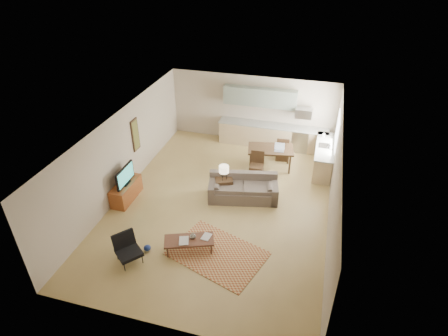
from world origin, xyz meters
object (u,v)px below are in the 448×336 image
(coffee_table, at_px, (189,245))
(tv_credenza, at_px, (126,191))
(console_table, at_px, (224,188))
(armchair, at_px, (128,250))
(dining_table, at_px, (270,158))
(sofa, at_px, (243,188))

(coffee_table, bearing_deg, tv_credenza, 127.86)
(console_table, bearing_deg, tv_credenza, 177.22)
(coffee_table, height_order, console_table, console_table)
(armchair, relative_size, tv_credenza, 0.60)
(coffee_table, distance_m, dining_table, 4.92)
(armchair, xyz_separation_m, console_table, (1.57, 3.41, -0.07))
(sofa, height_order, tv_credenza, sofa)
(tv_credenza, relative_size, dining_table, 0.81)
(tv_credenza, height_order, console_table, console_table)
(coffee_table, relative_size, dining_table, 0.83)
(sofa, height_order, armchair, sofa)
(sofa, distance_m, armchair, 4.08)
(tv_credenza, height_order, dining_table, dining_table)
(sofa, xyz_separation_m, coffee_table, (-0.84, -2.66, -0.20))
(coffee_table, bearing_deg, sofa, 51.51)
(armchair, bearing_deg, sofa, 7.23)
(sofa, bearing_deg, coffee_table, -119.77)
(armchair, height_order, console_table, armchair)
(dining_table, bearing_deg, armchair, -126.69)
(coffee_table, xyz_separation_m, armchair, (-1.35, -0.78, 0.19))
(tv_credenza, bearing_deg, dining_table, 37.09)
(armchair, distance_m, console_table, 3.75)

